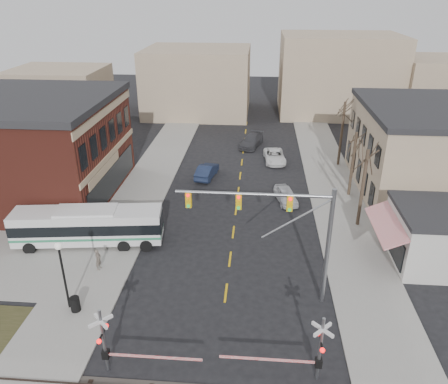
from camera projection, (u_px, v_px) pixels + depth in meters
The scene contains 18 objects.
ground at pixel (223, 313), 27.29m from camera, with size 160.00×160.00×0.00m, color black.
sidewalk_west at pixel (149, 180), 46.00m from camera, with size 5.00×60.00×0.12m, color gray.
sidewalk_east at pixel (332, 186), 44.60m from camera, with size 5.00×60.00×0.12m, color gray.
tree_east_a at pixel (363, 188), 35.85m from camera, with size 0.28×0.28×6.75m.
tree_east_b at pixel (352, 164), 41.33m from camera, with size 0.28×0.28×6.30m.
tree_east_c at pixel (342, 134), 48.34m from camera, with size 0.28×0.28×7.20m.
transit_bus at pixel (88, 226), 33.92m from camera, with size 11.66×3.90×2.94m.
traffic_signal_mast at pixel (286, 222), 26.16m from camera, with size 9.41×0.30×8.00m.
rr_crossing_west at pixel (112, 342), 22.42m from camera, with size 5.60×1.36×4.00m.
rr_crossing_east at pixel (312, 349), 21.96m from camera, with size 5.60×1.36×4.00m.
street_lamp at pixel (61, 263), 26.23m from camera, with size 0.44×0.44×4.73m.
trash_bin at pixel (75, 304), 27.16m from camera, with size 0.60×0.60×0.97m, color black.
car_a at pixel (286, 195), 41.19m from camera, with size 1.62×4.02×1.37m, color #BAB9BF.
car_b at pixel (207, 171), 46.46m from camera, with size 1.54×4.42×1.46m, color #162039.
car_c at pixel (275, 156), 50.63m from camera, with size 2.24×4.86×1.35m, color white.
car_d at pixel (251, 141), 55.51m from camera, with size 2.06×5.06×1.47m, color #39393E.
pedestrian_near at pixel (98, 259), 31.06m from camera, with size 0.58×0.38×1.59m, color #62584E.
pedestrian_far at pixel (89, 233), 34.21m from camera, with size 0.89×0.69×1.83m, color #323A59.
Camera 1 is at (1.78, -21.38, 18.50)m, focal length 35.00 mm.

